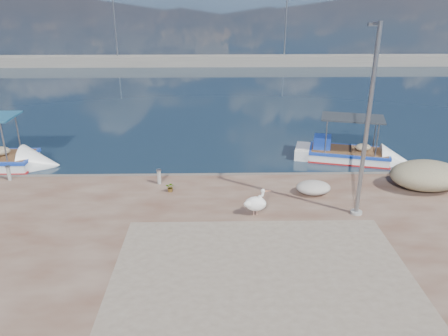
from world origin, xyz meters
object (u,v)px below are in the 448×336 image
boat_right (347,156)px  bollard_near (159,176)px  pelican (256,203)px  lamp_post (366,131)px

boat_right → bollard_near: size_ratio=8.91×
pelican → lamp_post: (3.85, 0.06, 2.81)m
boat_right → pelican: boat_right is taller
lamp_post → bollard_near: lamp_post is taller
boat_right → pelican: 9.01m
lamp_post → bollard_near: bearing=159.6°
pelican → lamp_post: 4.77m
bollard_near → pelican: bearing=-36.7°
boat_right → bollard_near: 10.40m
boat_right → lamp_post: 8.04m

